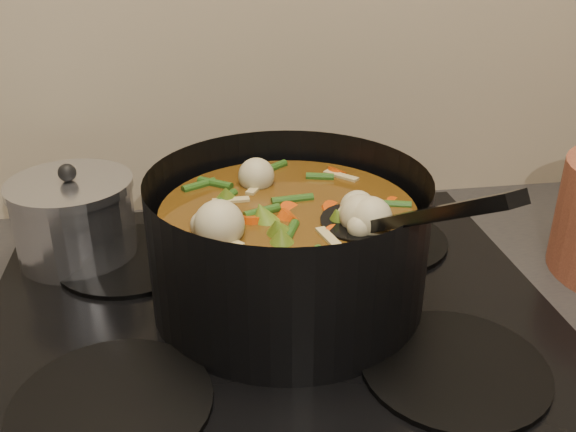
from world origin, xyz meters
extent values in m
cube|color=black|center=(0.00, 1.93, 0.89)|extent=(2.64, 0.64, 0.05)
cube|color=black|center=(0.00, 1.93, 0.92)|extent=(0.62, 0.54, 0.02)
cylinder|color=black|center=(-0.16, 1.80, 0.93)|extent=(0.18, 0.18, 0.01)
cylinder|color=black|center=(0.16, 1.80, 0.93)|extent=(0.18, 0.18, 0.01)
cylinder|color=black|center=(-0.16, 2.06, 0.93)|extent=(0.18, 0.18, 0.01)
cylinder|color=black|center=(0.16, 2.06, 0.93)|extent=(0.18, 0.18, 0.01)
cylinder|color=black|center=(0.02, 1.95, 1.00)|extent=(0.34, 0.34, 0.15)
cylinder|color=black|center=(0.02, 1.95, 0.93)|extent=(0.29, 0.29, 0.01)
cylinder|color=#58330F|center=(0.02, 1.95, 0.99)|extent=(0.27, 0.27, 0.10)
cylinder|color=#E1450A|center=(0.06, 1.95, 1.04)|extent=(0.03, 0.03, 0.03)
cylinder|color=#E1450A|center=(0.06, 2.01, 1.04)|extent=(0.04, 0.04, 0.03)
cylinder|color=#E1450A|center=(-0.03, 2.03, 1.04)|extent=(0.04, 0.04, 0.03)
cylinder|color=#E1450A|center=(-0.03, 1.94, 1.04)|extent=(0.03, 0.04, 0.03)
cylinder|color=#E1450A|center=(-0.02, 1.87, 1.04)|extent=(0.04, 0.04, 0.03)
cylinder|color=#E1450A|center=(0.05, 1.91, 1.04)|extent=(0.04, 0.04, 0.03)
cylinder|color=#E1450A|center=(0.09, 1.95, 1.04)|extent=(0.04, 0.04, 0.03)
cylinder|color=#E1450A|center=(0.06, 2.04, 1.04)|extent=(0.04, 0.03, 0.03)
cylinder|color=#E1450A|center=(-0.01, 1.99, 1.04)|extent=(0.04, 0.04, 0.03)
sphere|color=#BEB486|center=(0.08, 1.95, 1.05)|extent=(0.04, 0.04, 0.04)
sphere|color=#BEB486|center=(0.03, 2.01, 1.05)|extent=(0.04, 0.04, 0.04)
sphere|color=#BEB486|center=(-0.04, 1.96, 1.05)|extent=(0.04, 0.04, 0.04)
sphere|color=#BEB486|center=(-0.01, 1.89, 1.05)|extent=(0.04, 0.04, 0.04)
sphere|color=#BEB486|center=(0.07, 1.91, 1.05)|extent=(0.04, 0.04, 0.04)
sphere|color=#BEB486|center=(0.07, 1.99, 1.05)|extent=(0.04, 0.04, 0.04)
cone|color=#5A771D|center=(-0.02, 1.87, 1.05)|extent=(0.04, 0.04, 0.04)
cone|color=#5A771D|center=(0.09, 1.90, 1.05)|extent=(0.04, 0.04, 0.04)
cone|color=#5A771D|center=(0.08, 2.01, 1.05)|extent=(0.04, 0.04, 0.04)
cone|color=#5A771D|center=(-0.03, 2.01, 1.05)|extent=(0.04, 0.04, 0.04)
cone|color=#5A771D|center=(-0.05, 1.91, 1.05)|extent=(0.04, 0.04, 0.04)
cone|color=#5A771D|center=(0.05, 1.87, 1.05)|extent=(0.04, 0.04, 0.04)
cylinder|color=#295218|center=(0.05, 1.98, 1.05)|extent=(0.01, 0.04, 0.01)
cylinder|color=#295218|center=(0.01, 2.05, 1.05)|extent=(0.04, 0.03, 0.01)
cylinder|color=#295218|center=(-0.05, 1.99, 1.05)|extent=(0.04, 0.02, 0.01)
cylinder|color=#295218|center=(-0.04, 1.93, 1.05)|extent=(0.03, 0.04, 0.01)
cylinder|color=#295218|center=(0.00, 1.90, 1.05)|extent=(0.03, 0.04, 0.01)
cylinder|color=#295218|center=(0.06, 1.85, 1.05)|extent=(0.04, 0.02, 0.01)
cylinder|color=#295218|center=(0.10, 1.92, 1.05)|extent=(0.04, 0.03, 0.01)
cylinder|color=#295218|center=(0.08, 1.98, 1.05)|extent=(0.01, 0.04, 0.01)
cylinder|color=#295218|center=(0.03, 1.99, 1.05)|extent=(0.04, 0.03, 0.01)
cylinder|color=#295218|center=(-0.04, 2.03, 1.05)|extent=(0.04, 0.02, 0.01)
cylinder|color=#295218|center=(-0.06, 1.95, 1.05)|extent=(0.03, 0.04, 0.01)
cylinder|color=#295218|center=(-0.02, 1.90, 1.05)|extent=(0.03, 0.04, 0.01)
cylinder|color=#295218|center=(0.03, 1.90, 1.05)|extent=(0.04, 0.02, 0.01)
cube|color=tan|center=(-0.05, 1.94, 1.05)|extent=(0.04, 0.01, 0.00)
cube|color=tan|center=(0.03, 1.87, 1.05)|extent=(0.02, 0.04, 0.00)
cube|color=tan|center=(0.09, 1.96, 1.05)|extent=(0.04, 0.03, 0.00)
cube|color=tan|center=(0.00, 2.02, 1.05)|extent=(0.04, 0.04, 0.00)
cube|color=tan|center=(-0.05, 1.92, 1.05)|extent=(0.03, 0.04, 0.00)
ellipsoid|color=black|center=(0.08, 1.90, 1.04)|extent=(0.07, 0.09, 0.01)
cube|color=black|center=(0.12, 1.81, 1.10)|extent=(0.08, 0.17, 0.11)
cylinder|color=silver|center=(-0.22, 2.08, 0.98)|extent=(0.15, 0.15, 0.09)
cylinder|color=silver|center=(-0.22, 2.08, 1.03)|extent=(0.15, 0.15, 0.01)
sphere|color=black|center=(-0.22, 2.08, 1.04)|extent=(0.02, 0.02, 0.02)
camera|label=1|loc=(-0.07, 1.34, 1.33)|focal=40.00mm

